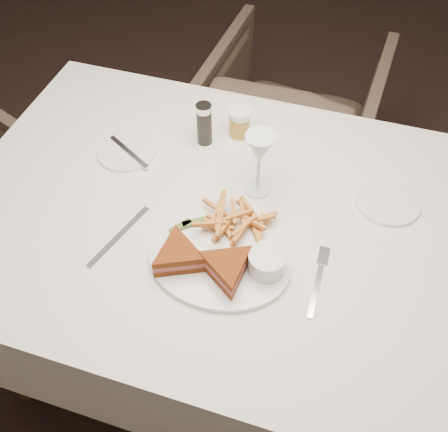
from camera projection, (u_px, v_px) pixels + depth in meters
ground at (256, 259)px, 2.02m from camera, size 5.00×5.00×0.00m
table at (230, 294)px, 1.49m from camera, size 1.42×1.00×0.75m
chair_far at (292, 113)px, 2.07m from camera, size 0.66×0.62×0.68m
table_setting at (230, 219)px, 1.14m from camera, size 0.84×0.60×0.18m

